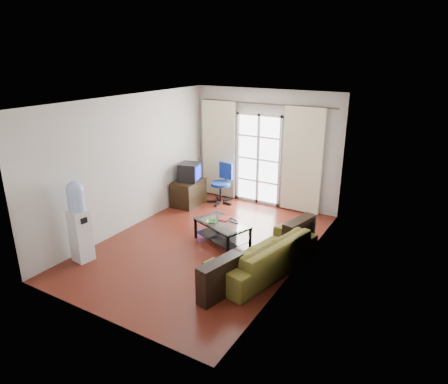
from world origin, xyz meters
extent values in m
plane|color=#5F2216|center=(0.00, 0.00, 0.00)|extent=(5.20, 5.20, 0.00)
plane|color=white|center=(0.00, 0.00, 2.70)|extent=(5.20, 5.20, 0.00)
cube|color=#BAB6B1|center=(0.00, 2.60, 1.35)|extent=(3.60, 0.02, 2.70)
cube|color=#BAB6B1|center=(0.00, -2.60, 1.35)|extent=(3.60, 0.02, 2.70)
cube|color=#BAB6B1|center=(-1.80, 0.00, 1.35)|extent=(0.02, 5.20, 2.70)
cube|color=#BAB6B1|center=(1.80, 0.00, 1.35)|extent=(0.02, 5.20, 2.70)
cube|color=white|center=(-0.15, 2.56, 1.07)|extent=(1.01, 0.02, 2.04)
cube|color=white|center=(-0.15, 2.54, 1.07)|extent=(1.16, 0.06, 2.15)
cylinder|color=#4C3F2D|center=(0.00, 2.50, 2.38)|extent=(3.30, 0.04, 0.04)
cube|color=beige|center=(-1.20, 2.48, 1.20)|extent=(0.90, 0.07, 2.35)
cube|color=beige|center=(0.95, 2.48, 1.20)|extent=(0.90, 0.07, 2.35)
cube|color=gray|center=(0.80, 2.50, 0.33)|extent=(0.64, 0.12, 0.64)
imported|color=olive|center=(1.35, -0.30, 0.30)|extent=(2.43, 1.72, 0.61)
cube|color=silver|center=(0.24, 0.21, 0.42)|extent=(1.19, 0.93, 0.01)
cube|color=black|center=(0.24, 0.21, 0.13)|extent=(1.12, 0.85, 0.01)
cube|color=black|center=(-0.31, 0.13, 0.21)|extent=(0.05, 0.05, 0.42)
cube|color=black|center=(0.61, -0.22, 0.21)|extent=(0.05, 0.05, 0.42)
cube|color=black|center=(-0.13, 0.64, 0.21)|extent=(0.05, 0.05, 0.42)
cube|color=black|center=(0.80, 0.29, 0.21)|extent=(0.05, 0.05, 0.42)
imported|color=#2D7E31|center=(0.08, 0.10, 0.45)|extent=(0.32, 0.32, 0.05)
imported|color=#B21E16|center=(0.11, 0.38, 0.44)|extent=(0.19, 0.25, 0.02)
cube|color=black|center=(0.44, 0.32, 0.44)|extent=(0.19, 0.09, 0.02)
cube|color=black|center=(-1.50, 1.57, 0.30)|extent=(0.58, 0.83, 0.59)
cube|color=black|center=(-1.48, 1.61, 0.80)|extent=(0.53, 0.55, 0.42)
cube|color=#0C19E5|center=(-1.27, 1.66, 0.80)|extent=(0.11, 0.36, 0.31)
cube|color=black|center=(-1.66, 1.56, 0.80)|extent=(0.20, 0.34, 0.28)
cylinder|color=black|center=(-0.90, 2.06, 0.24)|extent=(0.05, 0.05, 0.49)
cylinder|color=navy|center=(-0.90, 2.06, 0.47)|extent=(0.46, 0.46, 0.07)
cube|color=navy|center=(-0.87, 2.26, 0.76)|extent=(0.38, 0.11, 0.40)
cube|color=silver|center=(-1.53, -1.59, 0.47)|extent=(0.33, 0.33, 0.94)
cylinder|color=#94AEE4|center=(-1.53, -1.59, 1.13)|extent=(0.29, 0.29, 0.38)
sphere|color=#94AEE4|center=(-1.53, -1.59, 1.32)|extent=(0.29, 0.29, 0.29)
cube|color=black|center=(-1.39, -1.61, 0.79)|extent=(0.05, 0.12, 0.10)
camera|label=1|loc=(3.77, -5.73, 3.48)|focal=32.00mm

